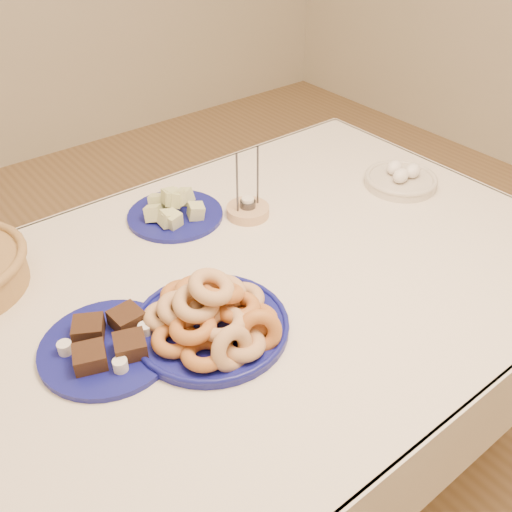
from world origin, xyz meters
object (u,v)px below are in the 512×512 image
(melon_plate, at_px, (174,210))
(egg_bowl, at_px, (401,179))
(donut_platter, at_px, (212,318))
(brownie_plate, at_px, (109,344))
(dining_table, at_px, (243,313))
(candle_holder, at_px, (248,209))

(melon_plate, bearing_deg, egg_bowl, -23.20)
(donut_platter, distance_m, egg_bowl, 0.82)
(brownie_plate, height_order, egg_bowl, egg_bowl)
(dining_table, xyz_separation_m, brownie_plate, (-0.35, -0.01, 0.12))
(melon_plate, distance_m, brownie_plate, 0.51)
(donut_platter, height_order, melon_plate, donut_platter)
(dining_table, relative_size, donut_platter, 4.78)
(candle_holder, bearing_deg, melon_plate, 145.07)
(donut_platter, relative_size, brownie_plate, 1.14)
(candle_holder, height_order, egg_bowl, candle_holder)
(melon_plate, height_order, brownie_plate, melon_plate)
(melon_plate, xyz_separation_m, brownie_plate, (-0.37, -0.35, -0.01))
(candle_holder, distance_m, egg_bowl, 0.48)
(donut_platter, distance_m, melon_plate, 0.47)
(candle_holder, relative_size, egg_bowl, 0.79)
(donut_platter, relative_size, melon_plate, 1.05)
(melon_plate, distance_m, candle_holder, 0.20)
(dining_table, height_order, melon_plate, melon_plate)
(dining_table, bearing_deg, egg_bowl, 6.02)
(candle_holder, bearing_deg, brownie_plate, -156.74)
(donut_platter, xyz_separation_m, melon_plate, (0.17, 0.43, -0.01))
(candle_holder, bearing_deg, egg_bowl, -18.34)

